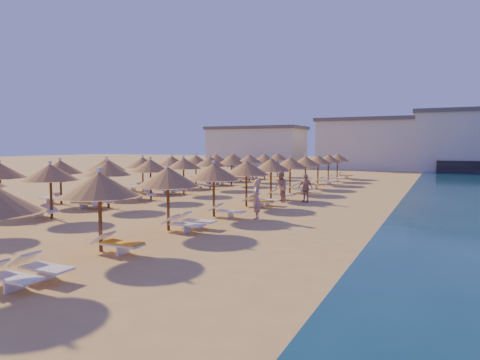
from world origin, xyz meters
The scene contains 9 objects.
ground centered at (0.00, 0.00, 0.00)m, with size 220.00×220.00×0.00m, color tan.
hotel_blocks centered at (2.37, 44.82, 3.70)m, with size 47.77×10.40×8.10m.
parasol_row_east centered at (2.43, 5.83, 2.11)m, with size 2.70×40.15×2.70m.
parasol_row_west centered at (-4.13, 5.83, 2.11)m, with size 2.70×40.15×2.70m.
parasol_row_inland centered at (-7.69, 7.71, 2.11)m, with size 2.70×28.92×2.70m.
loungers centered at (-2.24, 6.10, 0.34)m, with size 13.29×38.96×0.66m.
beachgoer_b centered at (3.52, 4.68, 0.93)m, with size 0.90×0.70×1.86m, color tan.
beachgoer_a centered at (4.54, -1.43, 0.93)m, with size 0.68×0.44×1.86m, color tan.
beachgoer_c centered at (4.87, 5.26, 0.86)m, with size 1.01×0.42×1.73m, color tan.
Camera 1 is at (12.29, -19.43, 3.40)m, focal length 32.00 mm.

